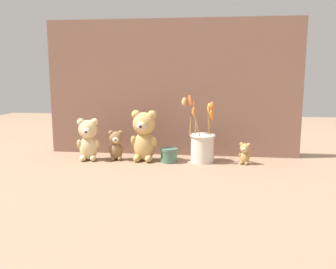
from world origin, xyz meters
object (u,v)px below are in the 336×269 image
at_px(teddy_bear_large, 144,135).
at_px(teddy_bear_tiny, 245,153).
at_px(teddy_bear_small, 116,145).
at_px(teddy_bear_medium, 88,138).
at_px(decorative_tin_tall, 169,155).
at_px(flower_vase, 202,144).

relative_size(teddy_bear_large, teddy_bear_tiny, 2.40).
bearing_deg(teddy_bear_small, teddy_bear_large, 0.40).
height_order(teddy_bear_medium, decorative_tin_tall, teddy_bear_medium).
relative_size(teddy_bear_small, decorative_tin_tall, 1.75).
bearing_deg(decorative_tin_tall, teddy_bear_small, 177.15).
distance_m(teddy_bear_medium, flower_vase, 0.57).
bearing_deg(teddy_bear_medium, teddy_bear_tiny, 0.97).
relative_size(teddy_bear_tiny, decorative_tin_tall, 1.23).
height_order(teddy_bear_large, flower_vase, flower_vase).
bearing_deg(flower_vase, teddy_bear_large, -177.35).
bearing_deg(teddy_bear_tiny, teddy_bear_small, 179.33).
bearing_deg(teddy_bear_small, flower_vase, 1.90).
relative_size(teddy_bear_tiny, flower_vase, 0.31).
relative_size(teddy_bear_small, teddy_bear_tiny, 1.43).
distance_m(teddy_bear_small, flower_vase, 0.43).
distance_m(teddy_bear_large, teddy_bear_small, 0.15).
height_order(teddy_bear_small, flower_vase, flower_vase).
distance_m(teddy_bear_medium, teddy_bear_small, 0.14).
relative_size(teddy_bear_medium, decorative_tin_tall, 2.46).
bearing_deg(teddy_bear_tiny, flower_vase, 173.93).
xyz_separation_m(teddy_bear_small, flower_vase, (0.43, 0.01, 0.01)).
distance_m(teddy_bear_large, flower_vase, 0.29).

